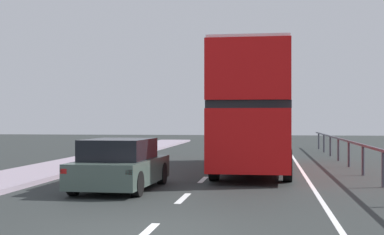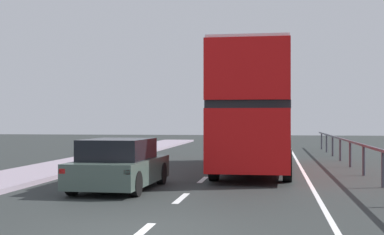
{
  "view_description": "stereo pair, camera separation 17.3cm",
  "coord_description": "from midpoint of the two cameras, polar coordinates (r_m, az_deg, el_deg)",
  "views": [
    {
      "loc": [
        2.05,
        -9.59,
        1.92
      ],
      "look_at": [
        -0.41,
        9.07,
        1.98
      ],
      "focal_mm": 54.17,
      "sensor_mm": 36.0,
      "label": 1
    },
    {
      "loc": [
        2.22,
        -9.56,
        1.92
      ],
      "look_at": [
        -0.41,
        9.07,
        1.98
      ],
      "focal_mm": 54.17,
      "sensor_mm": 36.0,
      "label": 2
    }
  ],
  "objects": [
    {
      "name": "bridge_side_railing",
      "position": [
        18.87,
        17.07,
        -3.36
      ],
      "size": [
        0.1,
        42.0,
        1.07
      ],
      "color": "#434450",
      "rests_on": "ground"
    },
    {
      "name": "lane_paint_markings",
      "position": [
        18.54,
        7.29,
        -6.1
      ],
      "size": [
        3.43,
        46.0,
        0.01
      ],
      "color": "silver",
      "rests_on": "ground"
    },
    {
      "name": "hatchback_car_near",
      "position": [
        15.94,
        -7.37,
        -4.68
      ],
      "size": [
        1.98,
        4.25,
        1.39
      ],
      "rotation": [
        0.0,
        0.0,
        -0.04
      ],
      "color": "#42534B",
      "rests_on": "ground"
    },
    {
      "name": "double_decker_bus_red",
      "position": [
        21.93,
        6.13,
        0.91
      ],
      "size": [
        2.77,
        11.1,
        4.36
      ],
      "rotation": [
        0.0,
        0.0,
        -0.03
      ],
      "color": "red",
      "rests_on": "ground"
    }
  ]
}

